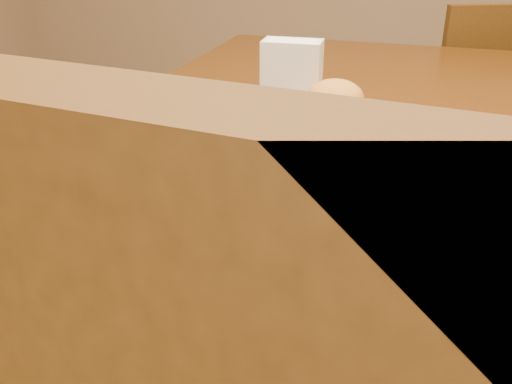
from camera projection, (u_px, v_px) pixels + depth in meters
dining_table at (370, 200)px, 0.87m from camera, size 0.90×1.40×0.75m
chair_far at (475, 137)px, 1.70m from camera, size 0.50×0.51×0.84m
salad_plate at (259, 230)px, 0.53m from camera, size 0.27×0.27×0.08m
bread_plate at (334, 107)px, 0.87m from camera, size 0.14×0.14×0.07m
napkin_holder at (292, 76)px, 0.90m from camera, size 0.09×0.06×0.12m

